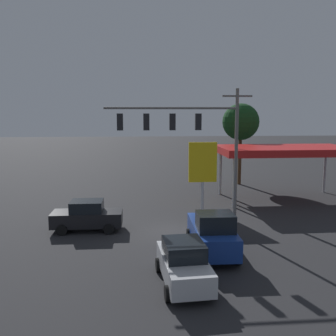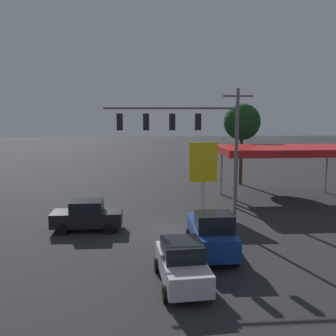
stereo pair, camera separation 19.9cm
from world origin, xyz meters
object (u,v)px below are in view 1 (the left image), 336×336
object	(u,v)px
street_tree	(241,122)
utility_pole	(236,144)
sedan_far	(184,263)
pickup_parked	(212,233)
price_sign	(203,165)
sedan_waiting	(87,216)
traffic_signal_assembly	(186,135)

from	to	relation	value
street_tree	utility_pole	bearing A→B (deg)	72.29
utility_pole	sedan_far	world-z (taller)	utility_pole
pickup_parked	sedan_far	distance (m)	3.95
utility_pole	price_sign	bearing A→B (deg)	34.92
sedan_waiting	sedan_far	distance (m)	9.54
traffic_signal_assembly	sedan_waiting	size ratio (longest dim) A/B	1.84
utility_pole	pickup_parked	xyz separation A→B (m)	(4.03, 10.67, -3.84)
street_tree	price_sign	bearing A→B (deg)	61.57
sedan_waiting	street_tree	xyz separation A→B (m)	(-13.90, -14.70, 5.54)
traffic_signal_assembly	sedan_far	xyz separation A→B (m)	(1.02, 7.22, -5.14)
utility_pole	sedan_waiting	distance (m)	13.31
sedan_waiting	sedan_far	xyz separation A→B (m)	(-5.16, 8.02, 0.00)
traffic_signal_assembly	pickup_parked	xyz separation A→B (m)	(-0.94, 3.79, -4.98)
traffic_signal_assembly	street_tree	world-z (taller)	street_tree
street_tree	traffic_signal_assembly	bearing A→B (deg)	63.54
traffic_signal_assembly	pickup_parked	distance (m)	6.33
traffic_signal_assembly	street_tree	xyz separation A→B (m)	(-7.72, -15.50, 0.40)
utility_pole	price_sign	xyz separation A→B (m)	(3.08, 2.15, -1.35)
pickup_parked	sedan_far	size ratio (longest dim) A/B	1.16
street_tree	pickup_parked	bearing A→B (deg)	70.64
sedan_waiting	sedan_far	bearing A→B (deg)	123.13
sedan_waiting	pickup_parked	bearing A→B (deg)	147.54
price_sign	sedan_waiting	world-z (taller)	price_sign
price_sign	street_tree	size ratio (longest dim) A/B	0.63
sedan_far	price_sign	bearing A→B (deg)	162.16
traffic_signal_assembly	pickup_parked	bearing A→B (deg)	103.86
utility_pole	sedan_far	xyz separation A→B (m)	(5.98, 14.10, -4.00)
traffic_signal_assembly	sedan_waiting	distance (m)	8.08
traffic_signal_assembly	sedan_waiting	xyz separation A→B (m)	(6.18, -0.80, -5.14)
utility_pole	sedan_waiting	size ratio (longest dim) A/B	2.12
traffic_signal_assembly	utility_pole	distance (m)	8.56
pickup_parked	utility_pole	bearing A→B (deg)	160.32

